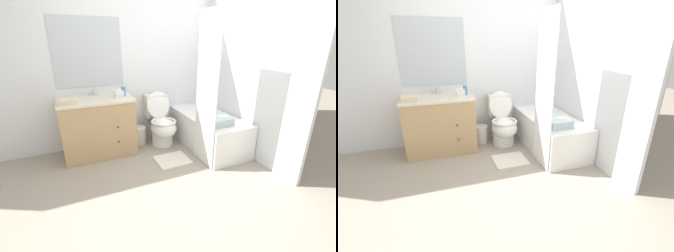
% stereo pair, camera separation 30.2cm
% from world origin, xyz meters
% --- Properties ---
extents(ground_plane, '(14.00, 14.00, 0.00)m').
position_xyz_m(ground_plane, '(0.00, 0.00, 0.00)').
color(ground_plane, gray).
extents(wall_back, '(8.00, 0.06, 2.50)m').
position_xyz_m(wall_back, '(-0.01, 1.56, 1.25)').
color(wall_back, silver).
rests_on(wall_back, ground_plane).
extents(wall_right, '(0.05, 2.54, 2.50)m').
position_xyz_m(wall_right, '(1.24, 0.77, 1.25)').
color(wall_right, silver).
rests_on(wall_right, ground_plane).
extents(vanity_cabinet, '(0.99, 0.60, 0.83)m').
position_xyz_m(vanity_cabinet, '(-0.72, 1.26, 0.42)').
color(vanity_cabinet, tan).
rests_on(vanity_cabinet, ground_plane).
extents(sink_faucet, '(0.14, 0.12, 0.12)m').
position_xyz_m(sink_faucet, '(-0.72, 1.46, 0.86)').
color(sink_faucet, silver).
rests_on(sink_faucet, vanity_cabinet).
extents(toilet, '(0.40, 0.63, 0.82)m').
position_xyz_m(toilet, '(0.23, 1.20, 0.33)').
color(toilet, white).
rests_on(toilet, ground_plane).
extents(bathtub, '(0.67, 1.38, 0.50)m').
position_xyz_m(bathtub, '(0.87, 0.85, 0.25)').
color(bathtub, white).
rests_on(bathtub, ground_plane).
extents(shower_curtain, '(0.01, 0.45, 1.91)m').
position_xyz_m(shower_curtain, '(0.52, 0.42, 0.96)').
color(shower_curtain, white).
rests_on(shower_curtain, ground_plane).
extents(wastebasket, '(0.21, 0.21, 0.28)m').
position_xyz_m(wastebasket, '(-0.10, 1.34, 0.14)').
color(wastebasket, silver).
rests_on(wastebasket, ground_plane).
extents(tissue_box, '(0.12, 0.15, 0.12)m').
position_xyz_m(tissue_box, '(-0.39, 1.24, 0.87)').
color(tissue_box, white).
rests_on(tissue_box, vanity_cabinet).
extents(soap_dispenser, '(0.06, 0.06, 0.17)m').
position_xyz_m(soap_dispenser, '(-0.32, 1.26, 0.90)').
color(soap_dispenser, '#4C7AB2').
rests_on(soap_dispenser, vanity_cabinet).
extents(hand_towel_folded, '(0.21, 0.14, 0.07)m').
position_xyz_m(hand_towel_folded, '(-1.07, 1.11, 0.86)').
color(hand_towel_folded, beige).
rests_on(hand_towel_folded, vanity_cabinet).
extents(bath_towel_folded, '(0.30, 0.20, 0.10)m').
position_xyz_m(bath_towel_folded, '(0.77, 0.41, 0.55)').
color(bath_towel_folded, silver).
rests_on(bath_towel_folded, bathtub).
extents(bath_mat, '(0.46, 0.39, 0.02)m').
position_xyz_m(bath_mat, '(0.16, 0.62, 0.01)').
color(bath_mat, silver).
rests_on(bath_mat, ground_plane).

